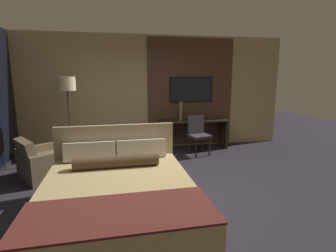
% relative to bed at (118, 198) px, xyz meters
% --- Properties ---
extents(ground_plane, '(16.00, 16.00, 0.00)m').
position_rel_bed_xyz_m(ground_plane, '(0.80, 0.78, -0.32)').
color(ground_plane, '#28232D').
extents(wall_back_tv_panel, '(7.20, 0.09, 2.80)m').
position_rel_bed_xyz_m(wall_back_tv_panel, '(0.95, 3.38, 1.08)').
color(wall_back_tv_panel, tan).
rests_on(wall_back_tv_panel, ground_plane).
extents(bed, '(1.86, 2.27, 1.07)m').
position_rel_bed_xyz_m(bed, '(0.00, 0.00, 0.00)').
color(bed, '#33281E').
rests_on(bed, ground_plane).
extents(desk, '(1.71, 0.51, 0.74)m').
position_rel_bed_xyz_m(desk, '(1.94, 3.10, 0.18)').
color(desk, '#2D2319').
rests_on(desk, ground_plane).
extents(tv, '(1.11, 0.04, 0.62)m').
position_rel_bed_xyz_m(tv, '(1.94, 3.30, 1.15)').
color(tv, black).
extents(desk_chair, '(0.52, 0.52, 0.91)m').
position_rel_bed_xyz_m(desk_chair, '(1.90, 2.58, 0.22)').
color(desk_chair, '#38333D').
rests_on(desk_chair, ground_plane).
extents(armchair_by_window, '(1.12, 1.14, 0.76)m').
position_rel_bed_xyz_m(armchair_by_window, '(-1.28, 1.81, -0.07)').
color(armchair_by_window, brown).
rests_on(armchair_by_window, ground_plane).
extents(floor_lamp, '(0.34, 0.34, 1.81)m').
position_rel_bed_xyz_m(floor_lamp, '(-0.92, 2.61, 1.20)').
color(floor_lamp, '#282623').
rests_on(floor_lamp, ground_plane).
extents(vase_tall, '(0.08, 0.08, 0.47)m').
position_rel_bed_xyz_m(vase_tall, '(1.61, 3.04, 0.65)').
color(vase_tall, '#846647').
rests_on(vase_tall, desk).
extents(book, '(0.25, 0.19, 0.03)m').
position_rel_bed_xyz_m(book, '(2.44, 3.10, 0.43)').
color(book, '#332D28').
rests_on(book, desk).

